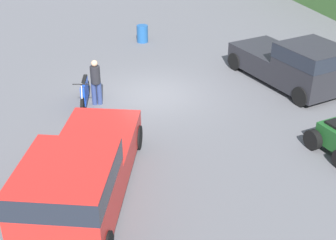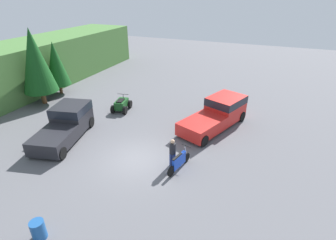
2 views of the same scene
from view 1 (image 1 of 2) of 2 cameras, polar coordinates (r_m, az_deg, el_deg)
ground_plane at (r=18.70m, az=-1.90°, el=3.07°), size 80.00×80.00×0.00m
pickup_truck_red at (r=12.27m, az=-10.79°, el=-6.67°), size 6.35×4.18×2.00m
pickup_truck_second at (r=19.77m, az=15.32°, el=6.75°), size 5.55×3.33×2.00m
dirt_bike at (r=18.01m, az=-10.12°, el=3.28°), size 2.16×0.77×1.19m
rider_person at (r=17.76m, az=-8.81°, el=4.75°), size 0.41×0.41×1.79m
steel_barrel at (r=24.62m, az=-3.14°, el=10.46°), size 0.58×0.58×0.88m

